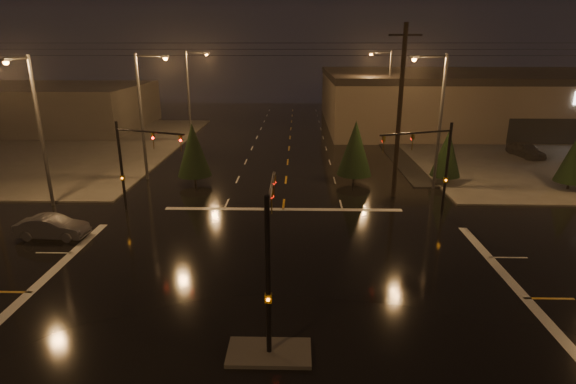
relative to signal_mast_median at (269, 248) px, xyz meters
The scene contains 22 objects.
ground 4.85m from the signal_mast_median, 90.00° to the left, with size 140.00×140.00×0.00m, color black.
sidewalk_ne 44.80m from the signal_mast_median, 47.79° to the left, with size 36.00×36.00×0.12m, color #44423D.
sidewalk_nw 44.80m from the signal_mast_median, 132.21° to the left, with size 36.00×36.00×0.12m, color #44423D.
median_island 3.79m from the signal_mast_median, 90.00° to the right, with size 3.00×1.60×0.15m, color #44423D.
stop_bar_far 14.56m from the signal_mast_median, 90.00° to the left, with size 16.00×0.50×0.01m, color beige.
retail_building 60.26m from the signal_mast_median, 54.49° to the left, with size 60.20×28.30×7.20m.
commercial_block 57.07m from the signal_mast_median, 127.83° to the left, with size 30.00×18.00×5.60m, color #3E3A37.
signal_mast_median is the anchor object (origin of this frame).
signal_mast_ne 16.27m from the signal_mast_median, 54.28° to the left, with size 4.84×1.86×6.00m.
signal_mast_nw 16.27m from the signal_mast_median, 125.72° to the left, with size 4.84×1.86×6.00m.
streetlight_1 23.94m from the signal_mast_median, 117.96° to the left, with size 2.77×0.32×10.00m.
streetlight_2 38.78m from the signal_mast_median, 106.79° to the left, with size 2.77×0.32×10.00m.
streetlight_3 22.20m from the signal_mast_median, 59.61° to the left, with size 2.77×0.32×10.00m.
streetlight_4 40.69m from the signal_mast_median, 74.03° to the left, with size 2.77×0.32×10.00m.
streetlight_5 21.53m from the signal_mast_median, 138.30° to the left, with size 0.32×2.77×10.00m.
utility_pole_1 19.00m from the signal_mast_median, 64.89° to the left, with size 2.20×0.32×12.00m.
conifer_0 23.89m from the signal_mast_median, 57.96° to the left, with size 2.33×2.33×4.34m.
conifer_1 28.63m from the signal_mast_median, 40.97° to the left, with size 2.25×2.25×4.21m.
conifer_3 21.14m from the signal_mast_median, 110.00° to the left, with size 2.66×2.66×4.86m.
conifer_4 21.14m from the signal_mast_median, 74.97° to the left, with size 2.76×2.76×5.02m.
car_parked 37.73m from the signal_mast_median, 51.46° to the left, with size 1.80×4.46×1.52m, color black.
car_crossing 16.19m from the signal_mast_median, 145.23° to the left, with size 1.38×3.95×1.30m, color #505157.
Camera 1 is at (0.98, -17.45, 10.51)m, focal length 28.00 mm.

